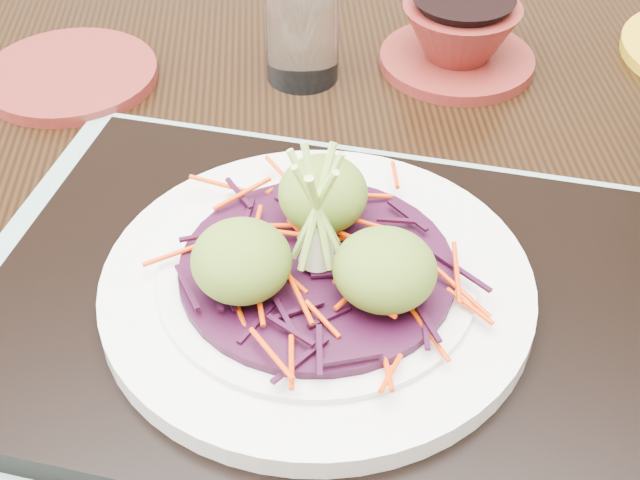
# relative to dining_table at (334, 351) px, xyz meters

# --- Properties ---
(dining_table) EXTENTS (1.40, 1.04, 0.80)m
(dining_table) POSITION_rel_dining_table_xyz_m (0.00, 0.00, 0.00)
(dining_table) COLOR black
(dining_table) RESTS_ON ground
(placemat) EXTENTS (0.55, 0.46, 0.00)m
(placemat) POSITION_rel_dining_table_xyz_m (-0.01, -0.07, 0.11)
(placemat) COLOR gray
(placemat) RESTS_ON dining_table
(serving_tray) EXTENTS (0.47, 0.38, 0.02)m
(serving_tray) POSITION_rel_dining_table_xyz_m (-0.01, -0.07, 0.12)
(serving_tray) COLOR black
(serving_tray) RESTS_ON placemat
(white_plate) EXTENTS (0.28, 0.28, 0.02)m
(white_plate) POSITION_rel_dining_table_xyz_m (-0.01, -0.07, 0.14)
(white_plate) COLOR silver
(white_plate) RESTS_ON serving_tray
(cabbage_bed) EXTENTS (0.18, 0.18, 0.01)m
(cabbage_bed) POSITION_rel_dining_table_xyz_m (-0.01, -0.07, 0.15)
(cabbage_bed) COLOR #2F0920
(cabbage_bed) RESTS_ON white_plate
(carrot_julienne) EXTENTS (0.22, 0.22, 0.01)m
(carrot_julienne) POSITION_rel_dining_table_xyz_m (-0.01, -0.07, 0.16)
(carrot_julienne) COLOR #E23904
(carrot_julienne) RESTS_ON cabbage_bed
(guacamole_scoops) EXTENTS (0.15, 0.14, 0.05)m
(guacamole_scoops) POSITION_rel_dining_table_xyz_m (-0.01, -0.07, 0.18)
(guacamole_scoops) COLOR #507021
(guacamole_scoops) RESTS_ON cabbage_bed
(scallion_garnish) EXTENTS (0.06, 0.06, 0.10)m
(scallion_garnish) POSITION_rel_dining_table_xyz_m (-0.01, -0.07, 0.20)
(scallion_garnish) COLOR #A4D053
(scallion_garnish) RESTS_ON cabbage_bed
(terracotta_side_plate) EXTENTS (0.18, 0.18, 0.01)m
(terracotta_side_plate) POSITION_rel_dining_table_xyz_m (-0.26, 0.22, 0.11)
(terracotta_side_plate) COLOR maroon
(terracotta_side_plate) RESTS_ON dining_table
(water_glass) EXTENTS (0.08, 0.08, 0.10)m
(water_glass) POSITION_rel_dining_table_xyz_m (-0.05, 0.24, 0.15)
(water_glass) COLOR white
(water_glass) RESTS_ON dining_table
(terracotta_bowl_set) EXTENTS (0.17, 0.17, 0.06)m
(terracotta_bowl_set) POSITION_rel_dining_table_xyz_m (0.09, 0.27, 0.13)
(terracotta_bowl_set) COLOR maroon
(terracotta_bowl_set) RESTS_ON dining_table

